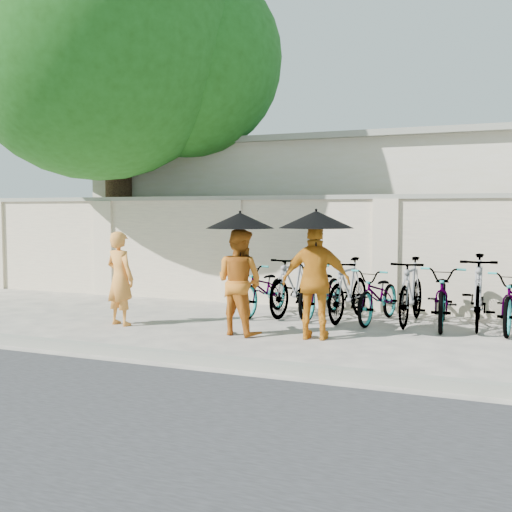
% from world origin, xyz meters
% --- Properties ---
extents(ground, '(80.00, 80.00, 0.00)m').
position_xyz_m(ground, '(0.00, 0.00, 0.00)').
color(ground, '#BDB19F').
extents(kerb, '(40.00, 0.16, 0.12)m').
position_xyz_m(kerb, '(0.00, -1.70, 0.06)').
color(kerb, gray).
rests_on(kerb, ground).
extents(compound_wall, '(20.00, 0.30, 2.00)m').
position_xyz_m(compound_wall, '(1.00, 3.20, 1.00)').
color(compound_wall, beige).
rests_on(compound_wall, ground).
extents(building_behind, '(14.00, 6.00, 3.20)m').
position_xyz_m(building_behind, '(2.00, 7.00, 1.60)').
color(building_behind, beige).
rests_on(building_behind, ground).
extents(shade_tree, '(6.70, 6.20, 8.20)m').
position_xyz_m(shade_tree, '(-3.66, 2.97, 5.10)').
color(shade_tree, brown).
rests_on(shade_tree, ground).
extents(monk_left, '(0.61, 0.47, 1.47)m').
position_xyz_m(monk_left, '(-1.55, 0.11, 0.74)').
color(monk_left, orange).
rests_on(monk_left, ground).
extents(monk_center, '(0.87, 0.75, 1.53)m').
position_xyz_m(monk_center, '(0.49, 0.15, 0.77)').
color(monk_center, '#BB6519').
rests_on(monk_center, ground).
extents(parasol_center, '(0.98, 0.98, 0.90)m').
position_xyz_m(parasol_center, '(0.54, 0.07, 1.65)').
color(parasol_center, black).
rests_on(parasol_center, ground).
extents(monk_right, '(0.99, 0.53, 1.62)m').
position_xyz_m(monk_right, '(1.62, 0.24, 0.81)').
color(monk_right, orange).
rests_on(monk_right, ground).
extents(parasol_right, '(1.03, 1.03, 0.87)m').
position_xyz_m(parasol_right, '(1.64, 0.16, 1.67)').
color(parasol_right, black).
rests_on(parasol_right, ground).
extents(bike_0, '(0.71, 1.75, 0.90)m').
position_xyz_m(bike_0, '(0.14, 1.97, 0.45)').
color(bike_0, '#98989C').
rests_on(bike_0, ground).
extents(bike_1, '(0.70, 1.79, 1.05)m').
position_xyz_m(bike_1, '(0.64, 2.07, 0.52)').
color(bike_1, '#98989C').
rests_on(bike_1, ground).
extents(bike_2, '(0.76, 1.84, 0.94)m').
position_xyz_m(bike_2, '(1.13, 2.07, 0.47)').
color(bike_2, '#98989C').
rests_on(bike_2, ground).
extents(bike_3, '(0.65, 1.75, 1.03)m').
position_xyz_m(bike_3, '(1.63, 1.93, 0.51)').
color(bike_3, '#98989C').
rests_on(bike_3, ground).
extents(bike_4, '(0.80, 1.74, 0.88)m').
position_xyz_m(bike_4, '(2.13, 1.93, 0.44)').
color(bike_4, '#98989C').
rests_on(bike_4, ground).
extents(bike_5, '(0.54, 1.77, 1.06)m').
position_xyz_m(bike_5, '(2.63, 1.97, 0.53)').
color(bike_5, '#98989C').
rests_on(bike_5, ground).
extents(bike_6, '(0.81, 1.89, 0.96)m').
position_xyz_m(bike_6, '(3.13, 1.92, 0.48)').
color(bike_6, '#98989C').
rests_on(bike_6, ground).
extents(bike_7, '(0.62, 1.89, 1.12)m').
position_xyz_m(bike_7, '(3.63, 2.07, 0.56)').
color(bike_7, '#98989C').
rests_on(bike_7, ground).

